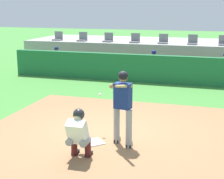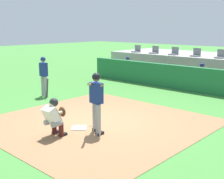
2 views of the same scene
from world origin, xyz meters
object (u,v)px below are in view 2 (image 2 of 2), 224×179
at_px(stadium_seat_1, 154,51).
at_px(dugout_player_1, 200,76).
at_px(on_deck_batter, 44,74).
at_px(batter_at_plate, 96,99).
at_px(dugout_player_0, 126,67).
at_px(stadium_seat_0, 137,50).
at_px(home_plate, 79,128).
at_px(stadium_seat_2, 174,53).
at_px(stadium_seat_3, 196,54).
at_px(stadium_seat_4, 220,56).
at_px(catcher_crouched, 54,116).

bearing_deg(stadium_seat_1, dugout_player_1, -25.67).
bearing_deg(stadium_seat_1, on_deck_batter, -90.89).
height_order(batter_at_plate, dugout_player_0, batter_at_plate).
xyz_separation_m(stadium_seat_0, stadium_seat_1, (1.44, 0.00, 0.00)).
relative_size(dugout_player_1, stadium_seat_0, 2.71).
height_order(home_plate, on_deck_batter, on_deck_batter).
distance_m(home_plate, stadium_seat_2, 10.69).
xyz_separation_m(stadium_seat_0, stadium_seat_2, (2.89, 0.00, 0.00)).
bearing_deg(stadium_seat_1, batter_at_plate, -63.54).
bearing_deg(stadium_seat_3, on_deck_batter, -109.90).
height_order(batter_at_plate, on_deck_batter, batter_at_plate).
distance_m(dugout_player_1, stadium_seat_1, 4.78).
bearing_deg(dugout_player_1, stadium_seat_4, 87.20).
height_order(dugout_player_1, stadium_seat_4, stadium_seat_4).
xyz_separation_m(home_plate, catcher_crouched, (-0.01, -0.89, 0.59)).
bearing_deg(dugout_player_0, home_plate, -58.67).
bearing_deg(home_plate, dugout_player_0, 121.33).
xyz_separation_m(home_plate, stadium_seat_3, (-1.44, 10.18, 1.51)).
distance_m(catcher_crouched, stadium_seat_0, 12.52).
xyz_separation_m(on_deck_batter, dugout_player_1, (4.36, 6.30, -0.35)).
distance_m(stadium_seat_1, stadium_seat_3, 2.89).
distance_m(home_plate, dugout_player_0, 9.56).
relative_size(stadium_seat_3, stadium_seat_4, 1.00).
distance_m(dugout_player_0, stadium_seat_4, 5.43).
bearing_deg(batter_at_plate, stadium_seat_0, 122.65).
xyz_separation_m(stadium_seat_1, stadium_seat_3, (2.89, 0.00, 0.00)).
bearing_deg(batter_at_plate, stadium_seat_1, 116.46).
bearing_deg(catcher_crouched, stadium_seat_4, 89.94).
bearing_deg(stadium_seat_2, stadium_seat_4, 0.00).
xyz_separation_m(home_plate, stadium_seat_1, (-4.33, 10.18, 1.51)).
bearing_deg(stadium_seat_4, on_deck_batter, -118.16).
height_order(batter_at_plate, stadium_seat_3, stadium_seat_3).
bearing_deg(dugout_player_1, catcher_crouched, -89.44).
xyz_separation_m(catcher_crouched, stadium_seat_2, (-2.88, 11.07, 0.93)).
xyz_separation_m(catcher_crouched, dugout_player_1, (-0.09, 9.03, 0.06)).
xyz_separation_m(catcher_crouched, stadium_seat_4, (0.01, 11.07, 0.93)).
bearing_deg(stadium_seat_0, stadium_seat_2, 0.00).
height_order(batter_at_plate, stadium_seat_2, stadium_seat_2).
height_order(dugout_player_0, stadium_seat_0, stadium_seat_0).
bearing_deg(dugout_player_1, stadium_seat_3, 123.47).
height_order(catcher_crouched, on_deck_batter, on_deck_batter).
xyz_separation_m(dugout_player_0, dugout_player_1, (4.86, 0.00, 0.00)).
xyz_separation_m(home_plate, on_deck_batter, (-4.46, 1.84, 1.00)).
bearing_deg(on_deck_batter, batter_at_plate, -18.85).
relative_size(dugout_player_0, stadium_seat_2, 2.71).
bearing_deg(stadium_seat_4, home_plate, -90.00).
distance_m(stadium_seat_2, stadium_seat_4, 2.89).
bearing_deg(batter_at_plate, stadium_seat_2, 109.53).
bearing_deg(home_plate, stadium_seat_2, 105.84).
relative_size(batter_at_plate, stadium_seat_3, 3.76).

